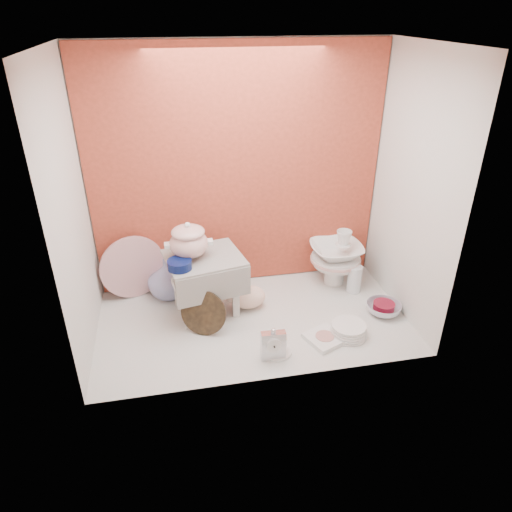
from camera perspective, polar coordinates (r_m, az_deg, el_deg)
The scene contains 17 objects.
ground at distance 2.80m, azimuth -0.33°, elevation -7.82°, with size 1.80×1.80×0.00m, color silver.
niche_shell at distance 2.54m, azimuth -1.17°, elevation 11.84°, with size 1.86×1.03×1.53m.
step_stool at distance 2.80m, azimuth -6.19°, elevation -3.43°, with size 0.43×0.37×0.37m, color silver, non-canonical shape.
soup_tureen at distance 2.66m, azimuth -8.22°, elevation 1.93°, with size 0.26×0.26×0.22m, color white, non-canonical shape.
cobalt_bowl at distance 2.59m, azimuth -9.29°, elevation -1.03°, with size 0.14×0.14×0.05m, color #091346.
floral_platter at distance 3.02m, azimuth -14.75°, elevation -1.33°, with size 0.41×0.05×0.41m, color silver, non-canonical shape.
blue_white_vase at distance 3.00m, azimuth -10.72°, elevation -2.67°, with size 0.25×0.25×0.26m, color white.
lacquer_tray at distance 2.65m, azimuth -6.43°, elevation -6.90°, with size 0.26×0.08×0.26m, color black, non-canonical shape.
mantel_clock at distance 2.48m, azimuth 2.11°, elevation -10.67°, with size 0.13×0.04×0.19m, color silver.
plush_pig at distance 2.86m, azimuth -0.93°, elevation -4.98°, with size 0.27×0.18×0.16m, color beige.
teacup_saucer at distance 2.57m, azimuth 2.49°, elevation -11.51°, with size 0.17×0.17×0.01m, color white.
gold_rim_teacup at distance 2.54m, azimuth 2.51°, elevation -10.64°, with size 0.11×0.11×0.09m, color white.
lattice_dish at distance 2.67m, azimuth 8.37°, elevation -9.88°, with size 0.19×0.19×0.03m, color white.
dinner_plate_stack at distance 2.71m, azimuth 11.18°, elevation -8.81°, with size 0.21×0.21×0.07m, color white.
crystal_bowl at distance 2.94m, azimuth 15.27°, elevation -6.18°, with size 0.21×0.21×0.07m, color silver.
clear_glass_vase at distance 3.08m, azimuth 11.90°, elevation -2.76°, with size 0.09×0.09×0.18m, color silver.
porcelain_tower at distance 3.11m, azimuth 9.68°, elevation -0.12°, with size 0.33×0.33×0.38m, color white, non-canonical shape.
Camera 1 is at (-0.42, -2.22, 1.65)m, focal length 32.83 mm.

